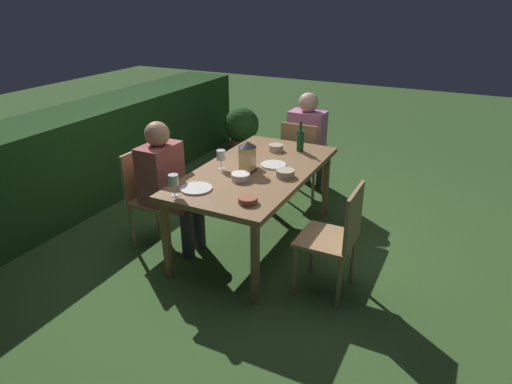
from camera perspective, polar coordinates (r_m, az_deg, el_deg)
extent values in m
plane|color=#385B28|center=(4.19, 0.00, -6.35)|extent=(16.00, 16.00, 0.00)
cube|color=olive|center=(3.88, 0.00, 2.63)|extent=(1.73, 0.92, 0.04)
cube|color=olive|center=(3.26, -0.12, -9.08)|extent=(0.05, 0.05, 0.68)
cube|color=olive|center=(4.57, 8.82, 0.85)|extent=(0.05, 0.05, 0.68)
cube|color=olive|center=(3.62, -11.23, -5.92)|extent=(0.05, 0.05, 0.68)
cube|color=olive|center=(4.84, 0.08, 2.47)|extent=(0.05, 0.05, 0.68)
cube|color=#9E7A51|center=(4.08, -12.32, -0.95)|extent=(0.42, 0.40, 0.03)
cube|color=#9E7A51|center=(4.11, -14.66, 2.40)|extent=(0.40, 0.03, 0.42)
cylinder|color=#9E7A51|center=(4.21, -8.72, -3.24)|extent=(0.03, 0.03, 0.42)
cylinder|color=#9E7A51|center=(3.96, -11.68, -5.36)|extent=(0.03, 0.03, 0.42)
cylinder|color=#9E7A51|center=(4.40, -12.38, -2.30)|extent=(0.03, 0.03, 0.42)
cylinder|color=#9E7A51|center=(4.16, -15.41, -4.25)|extent=(0.03, 0.03, 0.42)
cube|color=#9E4C47|center=(3.94, -11.96, 2.37)|extent=(0.38, 0.24, 0.50)
sphere|color=tan|center=(3.83, -12.40, 7.17)|extent=(0.21, 0.21, 0.21)
cylinder|color=#9E4C47|center=(4.02, -9.32, -0.65)|extent=(0.13, 0.36, 0.13)
cylinder|color=#9E4C47|center=(3.89, -10.84, -1.64)|extent=(0.13, 0.36, 0.13)
cylinder|color=#333338|center=(4.04, -7.23, -4.14)|extent=(0.11, 0.11, 0.45)
cylinder|color=#333338|center=(3.91, -8.67, -5.25)|extent=(0.11, 0.11, 0.45)
cube|color=#9E7A51|center=(5.00, 6.07, 4.21)|extent=(0.40, 0.42, 0.03)
cube|color=#9E7A51|center=(4.76, 5.38, 6.08)|extent=(0.03, 0.40, 0.42)
cylinder|color=#9E7A51|center=(5.28, 4.80, 2.78)|extent=(0.03, 0.03, 0.42)
cylinder|color=#9E7A51|center=(5.17, 8.50, 2.12)|extent=(0.03, 0.03, 0.42)
cylinder|color=#9E7A51|center=(4.99, 3.34, 1.52)|extent=(0.03, 0.03, 0.42)
cylinder|color=#9E7A51|center=(4.87, 7.22, 0.78)|extent=(0.03, 0.03, 0.42)
cube|color=#C675A3|center=(4.97, 6.46, 7.30)|extent=(0.24, 0.38, 0.50)
sphere|color=#D1A889|center=(4.88, 6.64, 11.17)|extent=(0.21, 0.21, 0.21)
cylinder|color=#C675A3|center=(5.19, 5.94, 5.33)|extent=(0.36, 0.13, 0.13)
cylinder|color=#C675A3|center=(5.14, 7.82, 5.02)|extent=(0.36, 0.13, 0.13)
cylinder|color=#333338|center=(5.42, 6.44, 3.42)|extent=(0.11, 0.11, 0.45)
cylinder|color=#333338|center=(5.36, 8.25, 3.11)|extent=(0.11, 0.11, 0.45)
cube|color=#9E7A51|center=(3.41, 8.87, -5.90)|extent=(0.42, 0.40, 0.03)
cube|color=#9E7A51|center=(3.26, 12.25, -3.15)|extent=(0.40, 0.02, 0.42)
cylinder|color=#9E7A51|center=(3.43, 4.94, -9.92)|extent=(0.03, 0.03, 0.42)
cylinder|color=#9E7A51|center=(3.72, 7.03, -7.09)|extent=(0.03, 0.03, 0.42)
cylinder|color=#9E7A51|center=(3.35, 10.45, -11.24)|extent=(0.03, 0.03, 0.42)
cylinder|color=#9E7A51|center=(3.64, 12.11, -8.23)|extent=(0.03, 0.03, 0.42)
cube|color=black|center=(3.82, -1.08, 2.77)|extent=(0.12, 0.12, 0.01)
cube|color=#F9D17A|center=(3.79, -1.09, 4.28)|extent=(0.11, 0.11, 0.20)
cone|color=black|center=(3.74, -1.11, 6.08)|extent=(0.15, 0.15, 0.05)
cylinder|color=#144723|center=(4.31, 5.62, 6.46)|extent=(0.07, 0.07, 0.20)
cylinder|color=#144723|center=(4.27, 5.70, 8.31)|extent=(0.03, 0.03, 0.09)
cylinder|color=silver|center=(3.96, -0.58, 3.45)|extent=(0.06, 0.06, 0.00)
cylinder|color=silver|center=(3.94, -0.59, 4.02)|extent=(0.01, 0.01, 0.08)
cylinder|color=silver|center=(3.92, -0.59, 5.15)|extent=(0.08, 0.08, 0.08)
cylinder|color=maroon|center=(3.92, -0.59, 4.83)|extent=(0.07, 0.07, 0.03)
cylinder|color=silver|center=(3.88, -4.38, 2.95)|extent=(0.06, 0.06, 0.00)
cylinder|color=silver|center=(3.87, -4.40, 3.53)|extent=(0.01, 0.01, 0.08)
cylinder|color=silver|center=(3.84, -4.44, 4.68)|extent=(0.08, 0.08, 0.08)
cylinder|color=maroon|center=(3.85, -4.43, 4.35)|extent=(0.07, 0.07, 0.03)
cylinder|color=silver|center=(3.42, -10.24, -0.43)|extent=(0.06, 0.06, 0.00)
cylinder|color=silver|center=(3.40, -10.30, 0.22)|extent=(0.01, 0.01, 0.08)
cylinder|color=silver|center=(3.37, -10.40, 1.50)|extent=(0.08, 0.08, 0.08)
cylinder|color=maroon|center=(3.38, -10.37, 1.13)|extent=(0.07, 0.07, 0.03)
cylinder|color=white|center=(3.95, 2.23, 3.45)|extent=(0.22, 0.22, 0.01)
cylinder|color=white|center=(3.50, -7.57, 0.46)|extent=(0.25, 0.25, 0.01)
cylinder|color=#BCAD8E|center=(3.71, 3.72, 2.38)|extent=(0.15, 0.15, 0.06)
cylinder|color=#424C1E|center=(3.70, 3.72, 2.54)|extent=(0.13, 0.13, 0.02)
cylinder|color=silver|center=(3.63, -1.92, 1.93)|extent=(0.15, 0.15, 0.06)
cylinder|color=tan|center=(3.63, -1.92, 2.10)|extent=(0.13, 0.13, 0.02)
cylinder|color=#BCAD8E|center=(4.32, 2.54, 5.62)|extent=(0.14, 0.14, 0.06)
cylinder|color=#477533|center=(4.32, 2.55, 5.77)|extent=(0.12, 0.12, 0.02)
cylinder|color=#9E5138|center=(3.24, -1.04, -1.01)|extent=(0.14, 0.14, 0.05)
cylinder|color=beige|center=(3.24, -1.04, -0.87)|extent=(0.12, 0.12, 0.01)
cube|color=#1E4219|center=(5.18, -21.35, 4.13)|extent=(5.21, 0.71, 1.00)
cylinder|color=#9E5133|center=(6.25, -1.79, 5.55)|extent=(0.31, 0.31, 0.27)
sphere|color=#234C1E|center=(6.15, -1.83, 8.51)|extent=(0.47, 0.47, 0.47)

